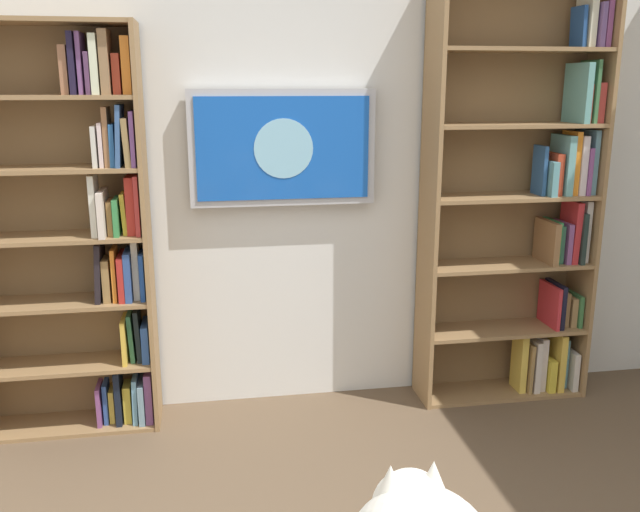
{
  "coord_description": "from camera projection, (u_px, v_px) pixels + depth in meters",
  "views": [
    {
      "loc": [
        0.42,
        1.24,
        1.69
      ],
      "look_at": [
        0.04,
        -1.02,
        1.1
      ],
      "focal_mm": 38.05,
      "sensor_mm": 36.0,
      "label": 1
    }
  ],
  "objects": [
    {
      "name": "bookshelf_left",
      "position": [
        528.0,
        209.0,
        3.58
      ],
      "size": [
        0.91,
        0.28,
        2.22
      ],
      "color": "#937047",
      "rests_on": "ground"
    },
    {
      "name": "wall_mounted_tv",
      "position": [
        283.0,
        148.0,
        3.37
      ],
      "size": [
        0.93,
        0.07,
        0.57
      ],
      "color": "#B7B7BC"
    },
    {
      "name": "wall_back",
      "position": [
        288.0,
        150.0,
        3.46
      ],
      "size": [
        4.52,
        0.06,
        2.7
      ],
      "primitive_type": "cube",
      "color": "silver",
      "rests_on": "ground"
    },
    {
      "name": "bookshelf_right",
      "position": [
        78.0,
        234.0,
        3.22
      ],
      "size": [
        0.89,
        0.28,
        1.96
      ],
      "color": "#937047",
      "rests_on": "ground"
    }
  ]
}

